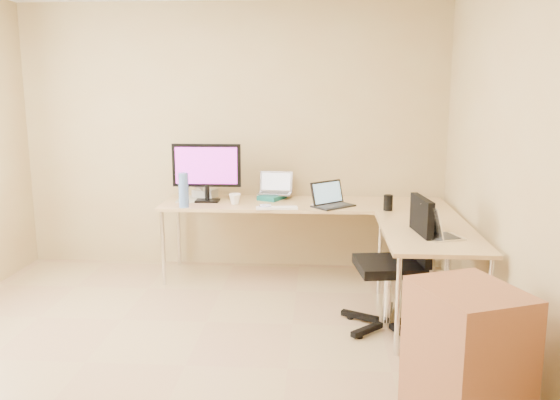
# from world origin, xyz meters

# --- Properties ---
(floor) EXTENTS (4.50, 4.50, 0.00)m
(floor) POSITION_xyz_m (0.00, 0.00, 0.00)
(floor) COLOR tan
(floor) RESTS_ON ground
(wall_back) EXTENTS (4.50, 0.00, 4.50)m
(wall_back) POSITION_xyz_m (0.00, 2.25, 1.30)
(wall_back) COLOR tan
(wall_back) RESTS_ON ground
(wall_right) EXTENTS (0.00, 4.50, 4.50)m
(wall_right) POSITION_xyz_m (2.10, 0.00, 1.30)
(wall_right) COLOR tan
(wall_right) RESTS_ON ground
(desk_main) EXTENTS (2.65, 0.70, 0.73)m
(desk_main) POSITION_xyz_m (0.72, 1.85, 0.36)
(desk_main) COLOR tan
(desk_main) RESTS_ON ground
(desk_return) EXTENTS (0.70, 1.30, 0.73)m
(desk_return) POSITION_xyz_m (1.70, 0.85, 0.36)
(desk_return) COLOR tan
(desk_return) RESTS_ON ground
(monitor) EXTENTS (0.64, 0.21, 0.55)m
(monitor) POSITION_xyz_m (-0.19, 1.84, 1.01)
(monitor) COLOR black
(monitor) RESTS_ON desk_main
(book_stack) EXTENTS (0.28, 0.32, 0.04)m
(book_stack) POSITION_xyz_m (0.41, 2.00, 0.75)
(book_stack) COLOR #146563
(book_stack) RESTS_ON desk_main
(laptop_center) EXTENTS (0.34, 0.27, 0.21)m
(laptop_center) POSITION_xyz_m (0.44, 2.05, 0.88)
(laptop_center) COLOR #9FA0B5
(laptop_center) RESTS_ON desk_main
(laptop_black) EXTENTS (0.45, 0.44, 0.23)m
(laptop_black) POSITION_xyz_m (0.99, 1.68, 0.84)
(laptop_black) COLOR black
(laptop_black) RESTS_ON desk_main
(keyboard) EXTENTS (0.38, 0.15, 0.02)m
(keyboard) POSITION_xyz_m (0.49, 1.55, 0.74)
(keyboard) COLOR white
(keyboard) RESTS_ON desk_main
(mouse) EXTENTS (0.10, 0.06, 0.04)m
(mouse) POSITION_xyz_m (0.84, 1.67, 0.75)
(mouse) COLOR silver
(mouse) RESTS_ON desk_main
(mug) EXTENTS (0.11, 0.11, 0.10)m
(mug) POSITION_xyz_m (0.09, 1.73, 0.78)
(mug) COLOR white
(mug) RESTS_ON desk_main
(cd_stack) EXTENTS (0.11, 0.11, 0.03)m
(cd_stack) POSITION_xyz_m (0.38, 1.58, 0.74)
(cd_stack) COLOR #ACADCE
(cd_stack) RESTS_ON desk_main
(water_bottle) EXTENTS (0.10, 0.10, 0.31)m
(water_bottle) POSITION_xyz_m (-0.35, 1.57, 0.89)
(water_bottle) COLOR #557BBD
(water_bottle) RESTS_ON desk_main
(papers) EXTENTS (0.26, 0.36, 0.01)m
(papers) POSITION_xyz_m (-0.37, 1.94, 0.73)
(papers) COLOR beige
(papers) RESTS_ON desk_main
(white_box) EXTENTS (0.25, 0.21, 0.08)m
(white_box) POSITION_xyz_m (-0.25, 2.05, 0.77)
(white_box) COLOR silver
(white_box) RESTS_ON desk_main
(desk_fan) EXTENTS (0.28, 0.28, 0.30)m
(desk_fan) POSITION_xyz_m (-0.29, 2.05, 0.88)
(desk_fan) COLOR white
(desk_fan) RESTS_ON desk_main
(black_cup) EXTENTS (0.10, 0.10, 0.14)m
(black_cup) POSITION_xyz_m (1.47, 1.55, 0.80)
(black_cup) COLOR black
(black_cup) RESTS_ON desk_main
(laptop_return) EXTENTS (0.35, 0.31, 0.19)m
(laptop_return) POSITION_xyz_m (1.76, 0.63, 0.83)
(laptop_return) COLOR silver
(laptop_return) RESTS_ON desk_return
(office_chair) EXTENTS (0.68, 0.68, 1.01)m
(office_chair) POSITION_xyz_m (1.39, 0.72, 0.50)
(office_chair) COLOR black
(office_chair) RESTS_ON ground
(cabinet) EXTENTS (0.66, 0.72, 0.81)m
(cabinet) POSITION_xyz_m (1.66, -0.53, 0.36)
(cabinet) COLOR #9A5623
(cabinet) RESTS_ON ground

